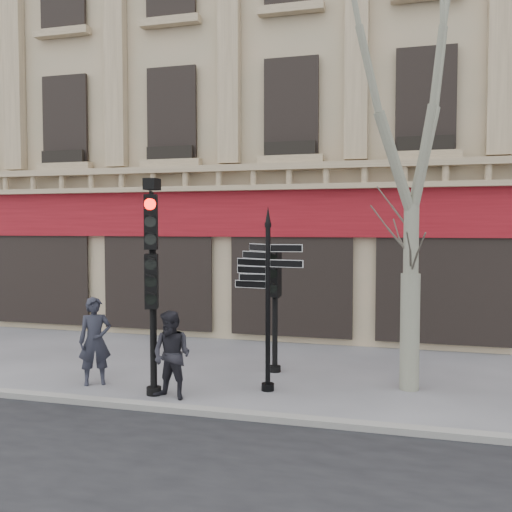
# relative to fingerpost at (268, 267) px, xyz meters

# --- Properties ---
(ground) EXTENTS (80.00, 80.00, 0.00)m
(ground) POSITION_rel_fingerpost_xyz_m (-0.50, -0.31, -2.44)
(ground) COLOR #5B5B5F
(ground) RESTS_ON ground
(kerb) EXTENTS (80.00, 0.25, 0.12)m
(kerb) POSITION_rel_fingerpost_xyz_m (-0.50, -1.71, -2.38)
(kerb) COLOR gray
(kerb) RESTS_ON ground
(building) EXTENTS (28.00, 15.52, 18.00)m
(building) POSITION_rel_fingerpost_xyz_m (-0.50, 12.17, 6.55)
(building) COLOR tan
(building) RESTS_ON ground
(fingerpost) EXTENTS (1.93, 1.93, 3.63)m
(fingerpost) POSITION_rel_fingerpost_xyz_m (0.00, 0.00, 0.00)
(fingerpost) COLOR black
(fingerpost) RESTS_ON ground
(traffic_signal_main) EXTENTS (0.54, 0.47, 4.14)m
(traffic_signal_main) POSITION_rel_fingerpost_xyz_m (-2.05, -0.85, 0.18)
(traffic_signal_main) COLOR black
(traffic_signal_main) RESTS_ON ground
(traffic_signal_secondary) EXTENTS (0.48, 0.35, 2.73)m
(traffic_signal_secondary) POSITION_rel_fingerpost_xyz_m (-0.20, 1.45, -0.53)
(traffic_signal_secondary) COLOR black
(traffic_signal_secondary) RESTS_ON ground
(plane_tree) EXTENTS (3.36, 3.36, 8.93)m
(plane_tree) POSITION_rel_fingerpost_xyz_m (2.69, 0.82, 3.83)
(plane_tree) COLOR gray
(plane_tree) RESTS_ON ground
(pedestrian_a) EXTENTS (0.78, 0.72, 1.80)m
(pedestrian_a) POSITION_rel_fingerpost_xyz_m (-3.52, -0.51, -1.54)
(pedestrian_a) COLOR #22232D
(pedestrian_a) RESTS_ON ground
(pedestrian_b) EXTENTS (0.91, 0.77, 1.66)m
(pedestrian_b) POSITION_rel_fingerpost_xyz_m (-1.61, -0.99, -1.61)
(pedestrian_b) COLOR black
(pedestrian_b) RESTS_ON ground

